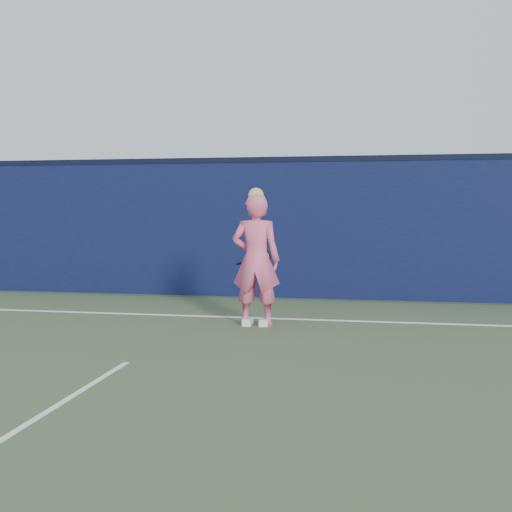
# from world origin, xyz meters

# --- Properties ---
(ground) EXTENTS (80.00, 80.00, 0.00)m
(ground) POSITION_xyz_m (0.00, 0.00, 0.00)
(ground) COLOR #2B4027
(ground) RESTS_ON ground
(backstop_wall) EXTENTS (24.00, 0.40, 2.50)m
(backstop_wall) POSITION_xyz_m (0.00, 6.50, 1.25)
(backstop_wall) COLOR #0C0E35
(backstop_wall) RESTS_ON ground
(wall_cap) EXTENTS (24.00, 0.42, 0.10)m
(wall_cap) POSITION_xyz_m (0.00, 6.50, 2.55)
(wall_cap) COLOR black
(wall_cap) RESTS_ON backstop_wall
(player) EXTENTS (0.69, 0.47, 1.94)m
(player) POSITION_xyz_m (0.95, 3.43, 0.94)
(player) COLOR #E95A82
(player) RESTS_ON ground
(racket) EXTENTS (0.54, 0.14, 0.29)m
(racket) POSITION_xyz_m (0.92, 3.85, 0.93)
(racket) COLOR black
(racket) RESTS_ON ground
(court_lines) EXTENTS (11.00, 12.04, 0.01)m
(court_lines) POSITION_xyz_m (0.00, -0.33, 0.01)
(court_lines) COLOR white
(court_lines) RESTS_ON court_surface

